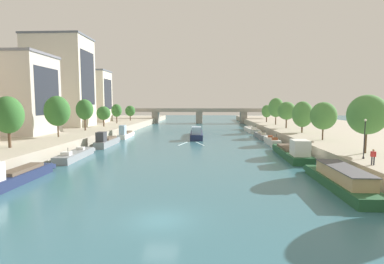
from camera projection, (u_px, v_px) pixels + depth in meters
ground_plane at (161, 220)px, 21.38m from camera, size 400.00×400.00×0.00m
quay_left at (53, 132)px, 77.81m from camera, size 36.00×170.00×2.13m
quay_right at (342, 133)px, 74.13m from camera, size 36.00×170.00×2.13m
barge_midriver at (197, 133)px, 74.22m from camera, size 3.47×17.86×3.05m
wake_behind_barge at (191, 144)px, 62.21m from camera, size 5.60×5.98×0.03m
moored_boat_left_downstream at (14, 176)px, 30.80m from camera, size 2.18×12.07×2.92m
moored_boat_left_upstream at (75, 155)px, 45.50m from camera, size 2.73×11.56×2.16m
moored_boat_left_far at (107, 141)px, 59.19m from camera, size 2.24×11.41×3.09m
moored_boat_left_second at (126, 134)px, 73.57m from camera, size 2.06×11.18×3.30m
moored_boat_right_near at (341, 179)px, 29.24m from camera, size 2.98×14.16×2.28m
moored_boat_right_downstream at (292, 152)px, 46.04m from camera, size 3.47×15.52×3.30m
moored_boat_right_end at (272, 141)px, 61.39m from camera, size 2.00×10.24×2.38m
moored_boat_right_lone at (261, 136)px, 72.90m from camera, size 1.95×10.90×2.18m
moored_boat_right_gap_after at (252, 130)px, 88.34m from camera, size 2.99×13.37×2.30m
tree_left_by_lamp at (8, 115)px, 41.83m from camera, size 4.15×4.15×7.29m
tree_left_past_mid at (57, 111)px, 55.46m from camera, size 4.64×4.64×7.70m
tree_left_nearest at (85, 110)px, 69.23m from camera, size 3.93×3.93×7.28m
tree_left_second at (104, 113)px, 81.52m from camera, size 3.76×3.76×5.55m
tree_left_third at (117, 111)px, 94.58m from camera, size 3.28×3.28×6.14m
tree_left_end_of_row at (130, 111)px, 110.11m from camera, size 3.65×3.65×5.56m
tree_right_far at (367, 115)px, 37.12m from camera, size 4.72×4.72×7.37m
tree_right_end_of_row at (323, 116)px, 51.04m from camera, size 4.38×4.38×6.54m
tree_right_distant at (302, 114)px, 63.98m from camera, size 4.37×4.37×6.77m
tree_right_by_lamp at (287, 111)px, 75.99m from camera, size 4.57×4.57×6.74m
tree_right_second at (276, 108)px, 88.14m from camera, size 4.52×4.52×7.96m
tree_right_nearest at (267, 111)px, 101.64m from camera, size 3.42×3.42×5.84m
lamppost_right_bank at (365, 137)px, 33.53m from camera, size 0.28×0.28×4.53m
building_left_far_end at (10, 94)px, 60.78m from camera, size 16.18×11.82×16.41m
building_left_middle at (60, 82)px, 81.34m from camera, size 16.09×11.60×24.49m
building_left_corner at (91, 96)px, 102.80m from camera, size 12.64×9.79×17.68m
bridge_far at (199, 114)px, 128.95m from camera, size 62.20×4.40×6.38m
person_on_quay at (373, 156)px, 30.23m from camera, size 0.42×0.38×1.62m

